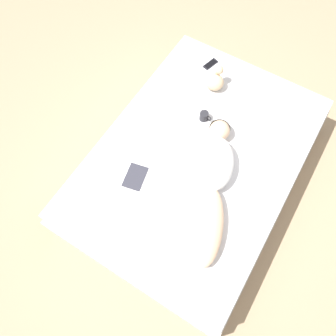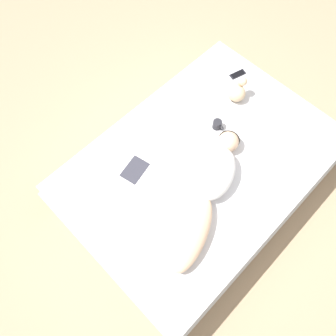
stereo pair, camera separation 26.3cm
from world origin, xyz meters
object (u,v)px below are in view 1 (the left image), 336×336
at_px(person, 214,180).
at_px(cell_phone, 210,64).
at_px(coffee_mug, 204,116).
at_px(open_magazine, 122,173).

relative_size(person, cell_phone, 7.26).
xyz_separation_m(coffee_mug, cell_phone, (-0.25, 0.58, -0.04)).
height_order(open_magazine, cell_phone, same).
bearing_deg(coffee_mug, open_magazine, -111.12).
height_order(coffee_mug, cell_phone, coffee_mug).
bearing_deg(person, open_magazine, -178.15).
bearing_deg(person, coffee_mug, 103.16).
bearing_deg(coffee_mug, cell_phone, 113.06).
xyz_separation_m(open_magazine, cell_phone, (0.06, 1.40, 0.00)).
height_order(person, cell_phone, person).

